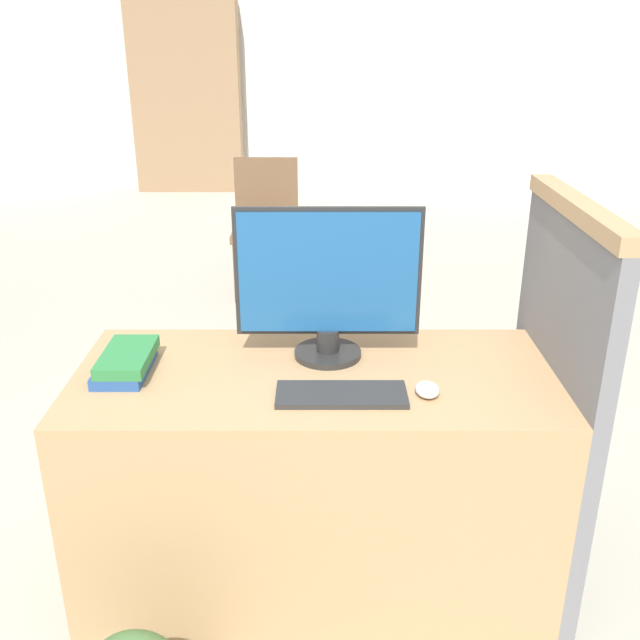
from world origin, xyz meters
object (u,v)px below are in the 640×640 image
object	(u,v)px
mouse	(426,389)
keyboard	(340,395)
monitor	(327,283)
far_chair	(265,219)
book_stack	(125,362)

from	to	relation	value
mouse	keyboard	bearing A→B (deg)	-176.47
monitor	far_chair	distance (m)	2.84
keyboard	book_stack	xyz separation A→B (m)	(-0.65, 0.16, 0.03)
monitor	keyboard	size ratio (longest dim) A/B	1.54
keyboard	mouse	distance (m)	0.25
mouse	book_stack	world-z (taller)	book_stack
far_chair	book_stack	bearing A→B (deg)	-114.98
mouse	far_chair	distance (m)	3.11
mouse	far_chair	xyz separation A→B (m)	(-0.68, 3.02, -0.27)
keyboard	far_chair	world-z (taller)	far_chair
mouse	monitor	bearing A→B (deg)	137.43
monitor	far_chair	bearing A→B (deg)	98.22
mouse	book_stack	bearing A→B (deg)	170.89
mouse	book_stack	distance (m)	0.91
far_chair	keyboard	bearing A→B (deg)	-102.58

